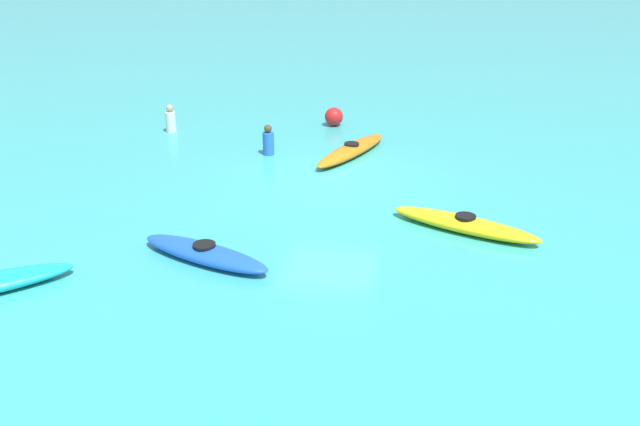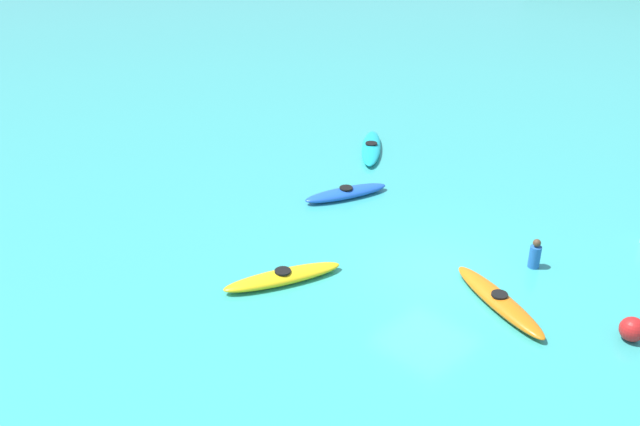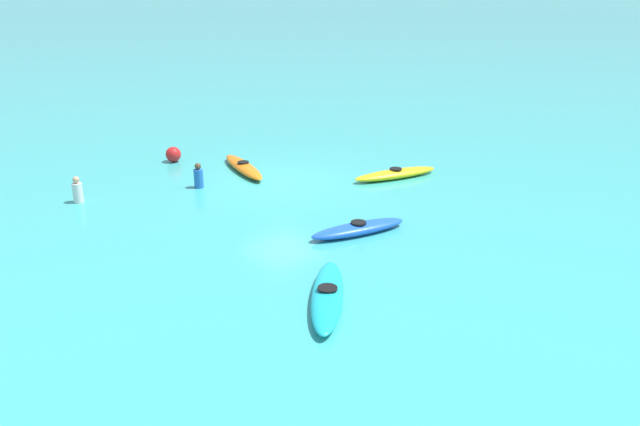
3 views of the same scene
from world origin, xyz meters
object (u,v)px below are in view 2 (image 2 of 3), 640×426
at_px(kayak_blue, 346,193).
at_px(buoy_red, 632,329).
at_px(kayak_yellow, 283,277).
at_px(kayak_cyan, 371,148).
at_px(kayak_orange, 499,300).
at_px(person_by_kayaks, 535,255).

distance_m(kayak_blue, buoy_red, 10.15).
bearing_deg(kayak_yellow, kayak_cyan, 117.78).
distance_m(kayak_yellow, kayak_orange, 5.69).
xyz_separation_m(kayak_blue, kayak_orange, (7.14, -1.82, -0.00)).
bearing_deg(person_by_kayaks, buoy_red, -21.20).
xyz_separation_m(kayak_yellow, kayak_orange, (4.70, 3.19, -0.00)).
relative_size(kayak_yellow, person_by_kayaks, 3.82).
bearing_deg(kayak_cyan, kayak_yellow, -62.22).
relative_size(buoy_red, person_by_kayaks, 0.68).
xyz_separation_m(kayak_blue, kayak_yellow, (2.44, -5.01, -0.00)).
distance_m(kayak_blue, person_by_kayaks, 6.79).
xyz_separation_m(kayak_cyan, kayak_orange, (9.25, -5.44, -0.00)).
relative_size(kayak_orange, person_by_kayaks, 4.03).
xyz_separation_m(kayak_cyan, buoy_red, (12.23, -4.40, 0.14)).
relative_size(kayak_cyan, kayak_blue, 1.04).
bearing_deg(kayak_orange, kayak_cyan, 149.55).
relative_size(kayak_yellow, buoy_red, 5.61).
distance_m(kayak_yellow, person_by_kayaks, 7.03).
bearing_deg(kayak_blue, kayak_cyan, 120.27).
bearing_deg(buoy_red, kayak_cyan, 160.23).
height_order(kayak_orange, buoy_red, buoy_red).
bearing_deg(kayak_blue, buoy_red, -4.38).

